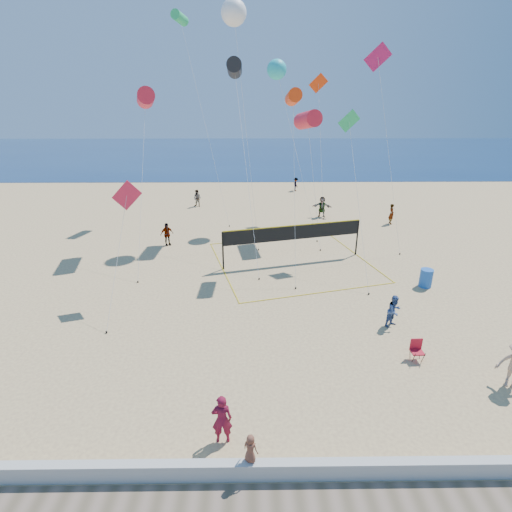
{
  "coord_description": "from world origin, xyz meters",
  "views": [
    {
      "loc": [
        -0.94,
        -11.0,
        10.02
      ],
      "look_at": [
        -0.78,
        2.0,
        4.7
      ],
      "focal_mm": 28.0,
      "sensor_mm": 36.0,
      "label": 1
    }
  ],
  "objects_px": {
    "woman": "(222,419)",
    "camp_chair": "(417,349)",
    "trash_barrel": "(426,278)",
    "volleyball_net": "(293,237)"
  },
  "relations": [
    {
      "from": "trash_barrel",
      "to": "volleyball_net",
      "type": "distance_m",
      "value": 8.02
    },
    {
      "from": "trash_barrel",
      "to": "volleyball_net",
      "type": "relative_size",
      "value": 0.09
    },
    {
      "from": "volleyball_net",
      "to": "trash_barrel",
      "type": "bearing_deg",
      "value": -41.85
    },
    {
      "from": "camp_chair",
      "to": "volleyball_net",
      "type": "bearing_deg",
      "value": 110.07
    },
    {
      "from": "woman",
      "to": "camp_chair",
      "type": "xyz_separation_m",
      "value": [
        7.55,
        4.01,
        -0.36
      ]
    },
    {
      "from": "trash_barrel",
      "to": "volleyball_net",
      "type": "bearing_deg",
      "value": 152.81
    },
    {
      "from": "woman",
      "to": "volleyball_net",
      "type": "distance_m",
      "value": 14.64
    },
    {
      "from": "trash_barrel",
      "to": "volleyball_net",
      "type": "xyz_separation_m",
      "value": [
        -7.06,
        3.63,
        1.17
      ]
    },
    {
      "from": "camp_chair",
      "to": "volleyball_net",
      "type": "distance_m",
      "value": 10.99
    },
    {
      "from": "camp_chair",
      "to": "trash_barrel",
      "type": "relative_size",
      "value": 0.97
    }
  ]
}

